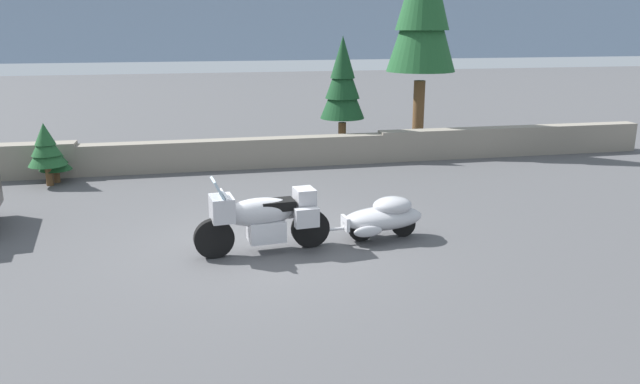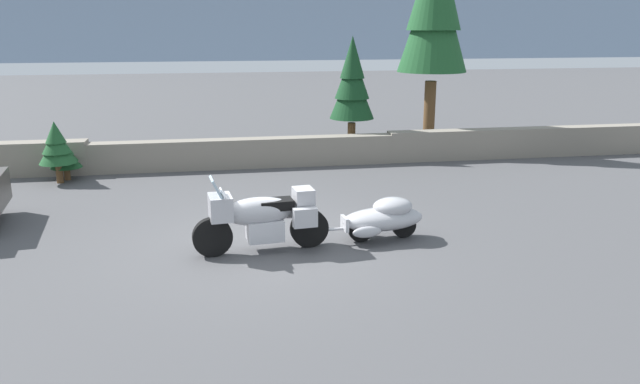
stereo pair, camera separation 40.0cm
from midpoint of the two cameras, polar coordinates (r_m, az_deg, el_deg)
name	(u,v)px [view 2 (the right image)]	position (r m, az deg, el deg)	size (l,w,h in m)	color
ground_plane	(264,244)	(10.75, -4.19, -4.90)	(80.00, 80.00, 0.00)	#4C4C4F
stone_guard_wall	(227,153)	(16.46, -7.96, 3.65)	(24.00, 0.55, 0.86)	gray
touring_motorcycle	(261,216)	(10.24, -4.40, -2.26)	(2.31, 0.88, 1.33)	black
car_shaped_trailer	(383,217)	(10.92, 6.97, -2.36)	(2.23, 0.87, 0.76)	black
pine_tree_secondary	(352,82)	(17.55, 3.68, 10.18)	(1.27, 1.27, 3.42)	brown
pine_sapling_near	(65,156)	(16.15, -22.00, 3.13)	(0.76, 0.76, 0.97)	brown
pine_sapling_farther	(56,145)	(15.86, -22.71, 4.08)	(0.87, 0.87, 1.50)	brown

